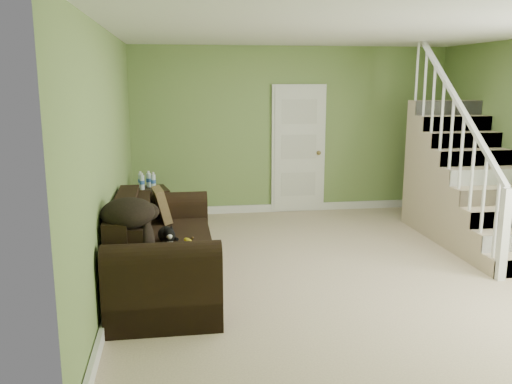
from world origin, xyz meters
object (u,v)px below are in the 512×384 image
object	(u,v)px
sofa	(160,254)
cat	(167,235)
banana	(188,242)
side_table	(149,209)

from	to	relation	value
sofa	cat	bearing A→B (deg)	-49.97
cat	sofa	bearing A→B (deg)	120.81
banana	cat	bearing A→B (deg)	139.99
side_table	banana	world-z (taller)	side_table
sofa	cat	distance (m)	0.26
side_table	banana	xyz separation A→B (m)	(0.49, -2.34, 0.21)
side_table	cat	xyz separation A→B (m)	(0.28, -2.26, 0.26)
sofa	banana	distance (m)	0.38
side_table	sofa	bearing A→B (deg)	-84.74
sofa	banana	xyz separation A→B (m)	(0.29, -0.17, 0.18)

